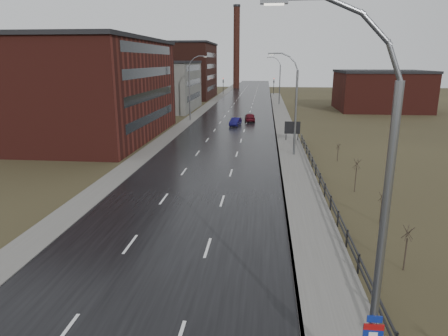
% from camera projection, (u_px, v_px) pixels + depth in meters
% --- Properties ---
extents(road, '(14.00, 300.00, 0.06)m').
position_uv_depth(road, '(233.00, 123.00, 69.35)').
color(road, black).
rests_on(road, ground).
extents(sidewalk_right, '(3.20, 180.00, 0.18)m').
position_uv_depth(sidewalk_right, '(292.00, 157.00, 44.48)').
color(sidewalk_right, '#595651').
rests_on(sidewalk_right, ground).
extents(curb_right, '(0.16, 180.00, 0.18)m').
position_uv_depth(curb_right, '(279.00, 157.00, 44.63)').
color(curb_right, slate).
rests_on(curb_right, ground).
extents(sidewalk_left, '(2.40, 260.00, 0.12)m').
position_uv_depth(sidewalk_left, '(187.00, 122.00, 70.15)').
color(sidewalk_left, '#595651').
rests_on(sidewalk_left, ground).
extents(warehouse_near, '(22.44, 28.56, 13.50)m').
position_uv_depth(warehouse_near, '(74.00, 89.00, 55.25)').
color(warehouse_near, '#471914').
rests_on(warehouse_near, ground).
extents(warehouse_mid, '(16.32, 20.40, 10.50)m').
position_uv_depth(warehouse_mid, '(158.00, 85.00, 87.04)').
color(warehouse_mid, slate).
rests_on(warehouse_mid, ground).
extents(warehouse_far, '(26.52, 24.48, 15.50)m').
position_uv_depth(warehouse_far, '(168.00, 70.00, 115.70)').
color(warehouse_far, '#331611').
rests_on(warehouse_far, ground).
extents(building_right, '(18.36, 16.32, 8.50)m').
position_uv_depth(building_right, '(381.00, 90.00, 86.42)').
color(building_right, '#471914').
rests_on(building_right, ground).
extents(smokestack, '(2.70, 2.70, 30.70)m').
position_uv_depth(smokestack, '(237.00, 47.00, 152.36)').
color(smokestack, '#331611').
rests_on(smokestack, ground).
extents(streetlight_main, '(3.91, 0.29, 12.11)m').
position_uv_depth(streetlight_main, '(372.00, 223.00, 11.24)').
color(streetlight_main, slate).
rests_on(streetlight_main, ground).
extents(streetlight_right_mid, '(3.36, 0.28, 11.35)m').
position_uv_depth(streetlight_right_mid, '(293.00, 104.00, 43.96)').
color(streetlight_right_mid, slate).
rests_on(streetlight_right_mid, ground).
extents(streetlight_left, '(3.36, 0.28, 11.35)m').
position_uv_depth(streetlight_left, '(191.00, 88.00, 70.52)').
color(streetlight_left, slate).
rests_on(streetlight_left, ground).
extents(streetlight_right_far, '(3.36, 0.28, 11.35)m').
position_uv_depth(streetlight_right_far, '(279.00, 81.00, 95.83)').
color(streetlight_right_far, slate).
rests_on(streetlight_right_far, ground).
extents(guardrail, '(0.10, 53.05, 1.10)m').
position_uv_depth(guardrail, '(332.00, 204.00, 28.12)').
color(guardrail, black).
rests_on(guardrail, ground).
extents(shrub_c, '(0.58, 0.61, 2.45)m').
position_uv_depth(shrub_c, '(406.00, 247.00, 20.32)').
color(shrub_c, '#382D23').
rests_on(shrub_c, ground).
extents(shrub_d, '(0.52, 0.54, 2.17)m').
position_uv_depth(shrub_d, '(381.00, 207.00, 26.29)').
color(shrub_d, '#382D23').
rests_on(shrub_d, ground).
extents(shrub_e, '(0.66, 0.69, 2.79)m').
position_uv_depth(shrub_e, '(356.00, 175.00, 32.62)').
color(shrub_e, '#382D23').
rests_on(shrub_e, ground).
extents(shrub_f, '(0.46, 0.49, 1.93)m').
position_uv_depth(shrub_f, '(338.00, 152.00, 42.74)').
color(shrub_f, '#382D23').
rests_on(shrub_f, ground).
extents(billboard, '(2.07, 0.17, 2.70)m').
position_uv_depth(billboard, '(292.00, 128.00, 53.09)').
color(billboard, black).
rests_on(billboard, ground).
extents(traffic_light_left, '(0.58, 2.73, 5.30)m').
position_uv_depth(traffic_light_left, '(223.00, 80.00, 126.58)').
color(traffic_light_left, black).
rests_on(traffic_light_left, ground).
extents(traffic_light_right, '(0.58, 2.73, 5.30)m').
position_uv_depth(traffic_light_right, '(274.00, 80.00, 125.01)').
color(traffic_light_right, black).
rests_on(traffic_light_right, ground).
extents(car_near, '(1.89, 4.07, 1.29)m').
position_uv_depth(car_near, '(235.00, 122.00, 66.18)').
color(car_near, '#110E49').
rests_on(car_near, ground).
extents(car_far, '(2.09, 4.50, 1.49)m').
position_uv_depth(car_far, '(250.00, 117.00, 70.96)').
color(car_far, '#530D17').
rests_on(car_far, ground).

